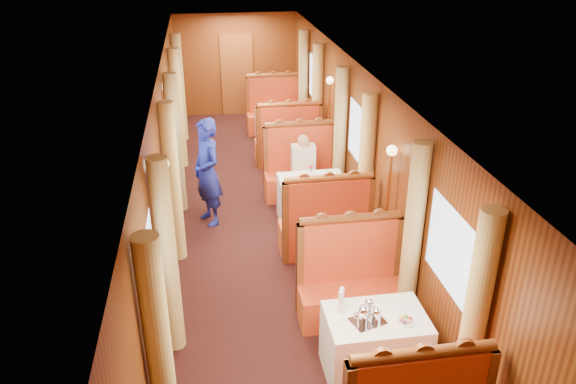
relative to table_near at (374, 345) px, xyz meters
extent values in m
cube|color=brown|center=(-0.75, 9.47, 0.62)|extent=(0.80, 0.04, 2.00)
cube|color=white|center=(0.00, 0.00, 0.00)|extent=(1.05, 0.72, 0.75)
cylinder|color=brown|center=(0.00, -1.17, 0.92)|extent=(1.23, 0.10, 0.10)
cube|color=#AF1C13|center=(0.00, 0.95, -0.15)|extent=(1.30, 0.55, 0.45)
cube|color=#AF1C13|center=(0.00, 1.17, 0.48)|extent=(1.30, 0.12, 0.80)
cylinder|color=brown|center=(0.00, 1.17, 0.92)|extent=(1.23, 0.10, 0.10)
cube|color=white|center=(0.00, 3.50, 0.00)|extent=(1.05, 0.72, 0.75)
cube|color=#AF1C13|center=(0.00, 2.55, -0.15)|extent=(1.30, 0.55, 0.45)
cube|color=#AF1C13|center=(0.00, 2.33, 0.48)|extent=(1.30, 0.12, 0.80)
cylinder|color=brown|center=(0.00, 2.33, 0.92)|extent=(1.23, 0.10, 0.10)
cube|color=#AF1C13|center=(0.00, 4.45, -0.15)|extent=(1.30, 0.55, 0.45)
cube|color=#AF1C13|center=(0.00, 4.67, 0.48)|extent=(1.30, 0.12, 0.80)
cylinder|color=brown|center=(0.00, 4.67, 0.92)|extent=(1.23, 0.10, 0.10)
cube|color=white|center=(0.00, 7.00, 0.00)|extent=(1.05, 0.72, 0.75)
cube|color=#AF1C13|center=(0.00, 6.05, -0.15)|extent=(1.30, 0.55, 0.45)
cube|color=#AF1C13|center=(0.00, 5.83, 0.48)|extent=(1.30, 0.12, 0.80)
cylinder|color=brown|center=(0.00, 5.83, 0.92)|extent=(1.23, 0.10, 0.10)
cube|color=#AF1C13|center=(0.00, 7.95, -0.15)|extent=(1.30, 0.55, 0.45)
cube|color=#AF1C13|center=(0.00, 8.16, 0.48)|extent=(1.30, 0.12, 0.80)
cylinder|color=brown|center=(0.00, 8.16, 0.92)|extent=(1.23, 0.10, 0.10)
cube|color=silver|center=(-0.12, -0.07, 0.38)|extent=(0.40, 0.35, 0.01)
cylinder|color=white|center=(0.26, -0.13, 0.38)|extent=(0.20, 0.20, 0.01)
cylinder|color=white|center=(-0.36, 0.13, 0.42)|extent=(0.08, 0.08, 0.08)
cylinder|color=white|center=(-0.36, 0.13, 0.55)|extent=(0.05, 0.05, 0.18)
cylinder|color=white|center=(-0.34, 0.19, 0.42)|extent=(0.08, 0.08, 0.08)
cylinder|color=white|center=(-0.34, 0.19, 0.55)|extent=(0.05, 0.05, 0.18)
cylinder|color=silver|center=(-0.03, 3.47, 0.45)|extent=(0.06, 0.06, 0.14)
cylinder|color=silver|center=(-0.01, 7.02, 0.45)|extent=(0.06, 0.06, 0.14)
cylinder|color=tan|center=(-2.13, -0.78, 0.80)|extent=(0.22, 0.22, 2.35)
cylinder|color=tan|center=(-2.13, 0.78, 0.80)|extent=(0.22, 0.22, 2.35)
cylinder|color=tan|center=(0.63, -0.78, 0.80)|extent=(0.22, 0.22, 2.35)
cylinder|color=tan|center=(0.63, 0.78, 0.80)|extent=(0.22, 0.22, 2.35)
cylinder|color=tan|center=(-2.13, 2.72, 0.80)|extent=(0.22, 0.22, 2.35)
cylinder|color=tan|center=(-2.13, 4.28, 0.80)|extent=(0.22, 0.22, 2.35)
cylinder|color=tan|center=(0.63, 2.72, 0.80)|extent=(0.22, 0.22, 2.35)
cylinder|color=tan|center=(0.63, 4.28, 0.80)|extent=(0.22, 0.22, 2.35)
cylinder|color=tan|center=(-2.13, 6.22, 0.80)|extent=(0.22, 0.22, 2.35)
cylinder|color=tan|center=(-2.13, 7.78, 0.80)|extent=(0.22, 0.22, 2.35)
cylinder|color=tan|center=(0.63, 6.22, 0.80)|extent=(0.22, 0.22, 2.35)
cylinder|color=tan|center=(0.63, 7.78, 0.80)|extent=(0.22, 0.22, 2.35)
cylinder|color=#BF8C3F|center=(-2.15, 1.75, 0.55)|extent=(0.04, 0.04, 1.85)
sphere|color=#FFD18C|center=(-2.15, 1.75, 1.50)|extent=(0.14, 0.14, 0.14)
cylinder|color=#BF8C3F|center=(0.65, 1.75, 0.55)|extent=(0.04, 0.04, 1.85)
sphere|color=#FFD18C|center=(0.65, 1.75, 1.50)|extent=(0.14, 0.14, 0.14)
cylinder|color=#BF8C3F|center=(-2.15, 5.25, 0.55)|extent=(0.04, 0.04, 1.85)
sphere|color=#FFD18C|center=(-2.15, 5.25, 1.50)|extent=(0.14, 0.14, 0.14)
cylinder|color=#BF8C3F|center=(0.65, 5.25, 0.55)|extent=(0.04, 0.04, 1.85)
sphere|color=#FFD18C|center=(0.65, 5.25, 1.50)|extent=(0.14, 0.14, 0.14)
imported|color=navy|center=(-1.64, 3.74, 0.50)|extent=(0.65, 0.76, 1.76)
cube|color=beige|center=(0.00, 4.31, 0.38)|extent=(0.40, 0.24, 0.55)
sphere|color=tan|center=(0.00, 4.31, 0.74)|extent=(0.20, 0.20, 0.20)
cube|color=beige|center=(0.00, 4.14, 0.15)|extent=(0.36, 0.30, 0.14)
camera|label=1|loc=(-1.63, -4.49, 4.06)|focal=35.00mm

